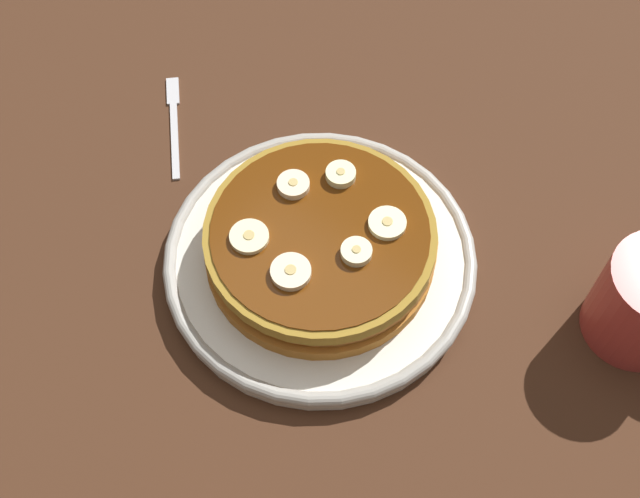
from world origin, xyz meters
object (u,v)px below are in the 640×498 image
(banana_slice_0, at_px, (293,185))
(banana_slice_4, at_px, (249,237))
(fork, at_px, (174,120))
(banana_slice_2, at_px, (387,224))
(plate, at_px, (320,259))
(banana_slice_1, at_px, (341,175))
(banana_slice_3, at_px, (291,272))
(pancake_stack, at_px, (325,244))
(banana_slice_5, at_px, (355,254))

(banana_slice_0, relative_size, banana_slice_4, 0.86)
(banana_slice_4, relative_size, fork, 0.33)
(banana_slice_2, bearing_deg, plate, -136.80)
(banana_slice_2, bearing_deg, banana_slice_1, 165.46)
(banana_slice_1, xyz_separation_m, banana_slice_3, (0.03, -0.10, -0.00))
(banana_slice_0, bearing_deg, banana_slice_4, -86.63)
(pancake_stack, xyz_separation_m, banana_slice_0, (-0.05, 0.02, 0.02))
(plate, height_order, pancake_stack, pancake_stack)
(banana_slice_1, height_order, banana_slice_2, banana_slice_1)
(pancake_stack, relative_size, banana_slice_0, 7.18)
(banana_slice_5, bearing_deg, banana_slice_4, -153.02)
(banana_slice_3, bearing_deg, banana_slice_2, 68.18)
(banana_slice_5, bearing_deg, pancake_stack, 173.24)
(banana_slice_0, bearing_deg, banana_slice_3, -52.62)
(banana_slice_1, distance_m, banana_slice_5, 0.08)
(plate, relative_size, fork, 2.80)
(banana_slice_4, height_order, fork, banana_slice_4)
(pancake_stack, xyz_separation_m, banana_slice_2, (0.04, 0.04, 0.02))
(banana_slice_5, bearing_deg, banana_slice_1, 135.40)
(plate, relative_size, banana_slice_0, 9.80)
(banana_slice_1, bearing_deg, plate, -70.32)
(plate, xyz_separation_m, banana_slice_4, (-0.04, -0.04, 0.05))
(banana_slice_0, height_order, banana_slice_1, same)
(plate, height_order, banana_slice_2, banana_slice_2)
(plate, relative_size, banana_slice_3, 8.32)
(banana_slice_1, xyz_separation_m, fork, (-0.20, -0.01, -0.06))
(pancake_stack, relative_size, banana_slice_5, 7.79)
(pancake_stack, bearing_deg, banana_slice_1, 113.74)
(banana_slice_5, bearing_deg, plate, 177.19)
(banana_slice_2, bearing_deg, banana_slice_5, -95.08)
(fork, bearing_deg, banana_slice_3, -21.72)
(plate, height_order, banana_slice_1, banana_slice_1)
(pancake_stack, distance_m, fork, 0.23)
(banana_slice_0, bearing_deg, plate, -24.79)
(plate, xyz_separation_m, banana_slice_5, (0.04, -0.00, 0.05))
(banana_slice_2, relative_size, banana_slice_4, 0.97)
(banana_slice_0, height_order, banana_slice_2, banana_slice_0)
(fork, bearing_deg, banana_slice_2, -0.81)
(banana_slice_4, bearing_deg, banana_slice_0, 93.37)
(banana_slice_2, relative_size, banana_slice_5, 1.23)
(banana_slice_0, xyz_separation_m, banana_slice_3, (0.05, -0.07, -0.00))
(plate, xyz_separation_m, banana_slice_2, (0.04, 0.04, 0.05))
(pancake_stack, xyz_separation_m, banana_slice_4, (-0.05, -0.04, 0.02))
(pancake_stack, distance_m, banana_slice_1, 0.06)
(banana_slice_0, relative_size, banana_slice_3, 0.85)
(pancake_stack, xyz_separation_m, banana_slice_1, (-0.02, 0.05, 0.02))
(banana_slice_1, relative_size, banana_slice_5, 1.01)
(plate, relative_size, banana_slice_5, 10.64)
(banana_slice_1, bearing_deg, banana_slice_4, -102.90)
(plate, bearing_deg, banana_slice_4, -134.61)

